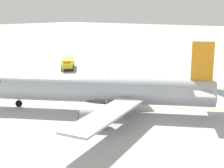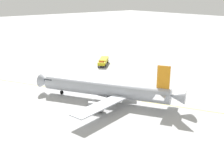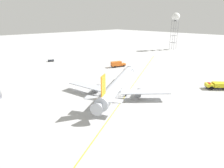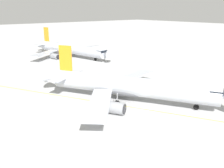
{
  "view_description": "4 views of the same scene",
  "coord_description": "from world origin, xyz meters",
  "px_view_note": "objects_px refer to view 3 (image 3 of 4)",
  "views": [
    {
      "loc": [
        -35.81,
        38.47,
        15.48
      ],
      "look_at": [
        -5.33,
        -1.27,
        4.05
      ],
      "focal_mm": 51.42,
      "sensor_mm": 36.0,
      "label": 1
    },
    {
      "loc": [
        -59.15,
        44.36,
        27.77
      ],
      "look_at": [
        -5.63,
        -0.59,
        4.71
      ],
      "focal_mm": 44.08,
      "sensor_mm": 36.0,
      "label": 2
    },
    {
      "loc": [
        -49.67,
        -43.03,
        25.37
      ],
      "look_at": [
        -6.49,
        1.64,
        3.78
      ],
      "focal_mm": 30.24,
      "sensor_mm": 36.0,
      "label": 3
    },
    {
      "loc": [
        31.47,
        -33.74,
        19.0
      ],
      "look_at": [
        -5.71,
        -3.1,
        4.26
      ],
      "focal_mm": 39.48,
      "sensor_mm": 36.0,
      "label": 4
    }
  ],
  "objects_px": {
    "baggage_truck_truck": "(51,60)",
    "airliner_main": "(118,85)",
    "radar_tower": "(176,18)",
    "catering_truck_truck": "(117,64)",
    "fire_tender_truck": "(221,85)"
  },
  "relations": [
    {
      "from": "fire_tender_truck",
      "to": "radar_tower",
      "type": "bearing_deg",
      "value": -93.69
    },
    {
      "from": "fire_tender_truck",
      "to": "baggage_truck_truck",
      "type": "bearing_deg",
      "value": -28.44
    },
    {
      "from": "fire_tender_truck",
      "to": "radar_tower",
      "type": "xyz_separation_m",
      "value": [
        76.32,
        62.54,
        24.48
      ]
    },
    {
      "from": "catering_truck_truck",
      "to": "radar_tower",
      "type": "xyz_separation_m",
      "value": [
        79.96,
        10.97,
        24.35
      ]
    },
    {
      "from": "baggage_truck_truck",
      "to": "airliner_main",
      "type": "bearing_deg",
      "value": -67.84
    },
    {
      "from": "airliner_main",
      "to": "catering_truck_truck",
      "type": "xyz_separation_m",
      "value": [
        28.08,
        27.61,
        -1.47
      ]
    },
    {
      "from": "radar_tower",
      "to": "baggage_truck_truck",
      "type": "bearing_deg",
      "value": 164.52
    },
    {
      "from": "airliner_main",
      "to": "radar_tower",
      "type": "xyz_separation_m",
      "value": [
        108.04,
        38.58,
        22.88
      ]
    },
    {
      "from": "airliner_main",
      "to": "fire_tender_truck",
      "type": "xyz_separation_m",
      "value": [
        31.72,
        -23.96,
        -1.6
      ]
    },
    {
      "from": "baggage_truck_truck",
      "to": "fire_tender_truck",
      "type": "height_order",
      "value": "fire_tender_truck"
    },
    {
      "from": "radar_tower",
      "to": "airliner_main",
      "type": "bearing_deg",
      "value": -160.35
    },
    {
      "from": "baggage_truck_truck",
      "to": "catering_truck_truck",
      "type": "distance_m",
      "value": 43.4
    },
    {
      "from": "catering_truck_truck",
      "to": "radar_tower",
      "type": "height_order",
      "value": "radar_tower"
    },
    {
      "from": "baggage_truck_truck",
      "to": "fire_tender_truck",
      "type": "relative_size",
      "value": 0.4
    },
    {
      "from": "fire_tender_truck",
      "to": "radar_tower",
      "type": "distance_m",
      "value": 101.66
    }
  ]
}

